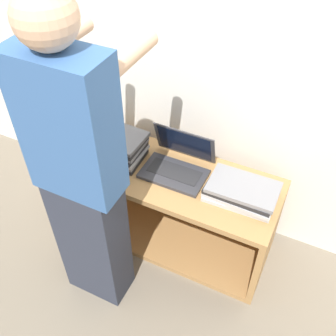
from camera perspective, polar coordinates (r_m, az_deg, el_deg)
name	(u,v)px	position (r m, az deg, el deg)	size (l,w,h in m)	color
ground_plane	(156,265)	(2.55, -1.77, -13.90)	(12.00, 12.00, 0.00)	#756B5B
wall_back	(204,46)	(2.15, 5.25, 17.19)	(8.00, 0.05, 2.40)	silver
cart	(177,202)	(2.48, 1.35, -4.91)	(1.23, 0.50, 0.57)	#A87A47
laptop_open	(177,164)	(2.24, 1.38, 0.63)	(0.37, 0.30, 0.23)	#333338
laptop_stack_left	(113,145)	(2.34, -8.03, 3.33)	(0.39, 0.25, 0.16)	#232326
laptop_stack_right	(242,192)	(2.12, 10.63, -3.38)	(0.38, 0.24, 0.09)	#B7B7BC
person	(81,178)	(1.83, -12.49, -1.43)	(0.40, 0.53, 1.74)	#2D3342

